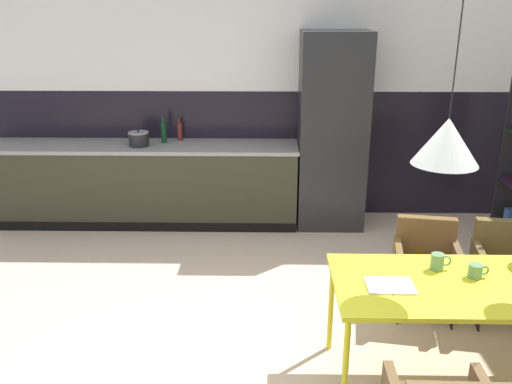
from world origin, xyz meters
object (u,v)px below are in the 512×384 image
object	(u,v)px
refrigerator_column	(332,132)
bottle_vinegar_dark	(164,132)
armchair_corner_seat	(507,258)
bottle_oil_tall	(180,131)
pendant_lamp_over_table_near	(447,141)
dining_table	(496,290)
open_book	(390,286)
armchair_facing_counter	(426,254)
cooking_pot	(139,139)
mug_tall_blue	(438,262)
mug_glass_clear	(476,271)

from	to	relation	value
refrigerator_column	bottle_vinegar_dark	world-z (taller)	refrigerator_column
armchair_corner_seat	bottle_oil_tall	xyz separation A→B (m)	(-2.79, 2.11, 0.49)
refrigerator_column	pendant_lamp_over_table_near	size ratio (longest dim) A/B	1.57
refrigerator_column	armchair_corner_seat	size ratio (longest dim) A/B	2.76
refrigerator_column	dining_table	size ratio (longest dim) A/B	1.05
dining_table	open_book	size ratio (longest dim) A/B	6.99
armchair_facing_counter	cooking_pot	world-z (taller)	cooking_pot
refrigerator_column	cooking_pot	bearing A→B (deg)	-178.30
mug_tall_blue	bottle_oil_tall	xyz separation A→B (m)	(-2.05, 2.75, 0.21)
armchair_facing_counter	armchair_corner_seat	xyz separation A→B (m)	(0.59, -0.08, 0.02)
mug_tall_blue	mug_glass_clear	distance (m)	0.23
bottle_vinegar_dark	bottle_oil_tall	bearing A→B (deg)	37.28
dining_table	refrigerator_column	bearing A→B (deg)	104.36
pendant_lamp_over_table_near	armchair_corner_seat	bearing A→B (deg)	43.70
refrigerator_column	mug_glass_clear	xyz separation A→B (m)	(0.59, -2.64, -0.27)
bottle_oil_tall	armchair_facing_counter	bearing A→B (deg)	-42.50
refrigerator_column	bottle_vinegar_dark	distance (m)	1.82
armchair_facing_counter	cooking_pot	xyz separation A→B (m)	(-2.61, 1.76, 0.49)
armchair_corner_seat	open_book	size ratio (longest dim) A/B	2.67
armchair_corner_seat	mug_glass_clear	xyz separation A→B (m)	(-0.54, -0.74, 0.27)
mug_tall_blue	cooking_pot	world-z (taller)	cooking_pot
mug_tall_blue	bottle_vinegar_dark	size ratio (longest dim) A/B	0.46
refrigerator_column	dining_table	distance (m)	2.83
mug_tall_blue	cooking_pot	distance (m)	3.49
dining_table	bottle_vinegar_dark	distance (m)	3.78
armchair_facing_counter	mug_tall_blue	xyz separation A→B (m)	(-0.16, -0.72, 0.30)
dining_table	armchair_facing_counter	size ratio (longest dim) A/B	2.66
dining_table	mug_tall_blue	bearing A→B (deg)	149.12
dining_table	mug_glass_clear	size ratio (longest dim) A/B	15.33
armchair_corner_seat	mug_glass_clear	bearing A→B (deg)	62.78
dining_table	open_book	xyz separation A→B (m)	(-0.65, -0.05, 0.05)
mug_tall_blue	armchair_corner_seat	bearing A→B (deg)	40.66
pendant_lamp_over_table_near	cooking_pot	bearing A→B (deg)	131.83
open_book	bottle_oil_tall	xyz separation A→B (m)	(-1.70, 2.98, 0.26)
pendant_lamp_over_table_near	refrigerator_column	bearing A→B (deg)	96.43
mug_glass_clear	pendant_lamp_over_table_near	size ratio (longest dim) A/B	0.10
refrigerator_column	cooking_pot	size ratio (longest dim) A/B	9.50
dining_table	mug_glass_clear	distance (m)	0.15
dining_table	open_book	world-z (taller)	open_book
armchair_corner_seat	cooking_pot	xyz separation A→B (m)	(-3.19, 1.84, 0.47)
mug_tall_blue	open_book	bearing A→B (deg)	-146.54
bottle_vinegar_dark	bottle_oil_tall	size ratio (longest dim) A/B	1.16
bottle_vinegar_dark	cooking_pot	bearing A→B (deg)	-148.65
refrigerator_column	cooking_pot	world-z (taller)	refrigerator_column
armchair_facing_counter	bottle_oil_tall	xyz separation A→B (m)	(-2.21, 2.02, 0.51)
armchair_facing_counter	open_book	xyz separation A→B (m)	(-0.51, -0.95, 0.25)
open_book	pendant_lamp_over_table_near	size ratio (longest dim) A/B	0.21
armchair_facing_counter	armchair_corner_seat	world-z (taller)	armchair_corner_seat
refrigerator_column	open_book	distance (m)	2.79
armchair_facing_counter	bottle_vinegar_dark	xyz separation A→B (m)	(-2.36, 1.90, 0.53)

